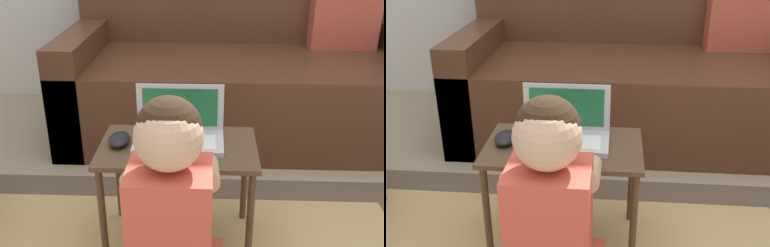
# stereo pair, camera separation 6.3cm
# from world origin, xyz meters

# --- Properties ---
(couch) EXTENTS (1.88, 0.91, 0.92)m
(couch) POSITION_xyz_m (0.20, 1.28, 0.31)
(couch) COLOR #4C2D1E
(couch) RESTS_ON ground_plane
(laptop_desk) EXTENTS (0.53, 0.32, 0.39)m
(laptop_desk) POSITION_xyz_m (-0.09, 0.22, 0.34)
(laptop_desk) COLOR #4C3828
(laptop_desk) RESTS_ON ground_plane
(laptop) EXTENTS (0.30, 0.18, 0.19)m
(laptop) POSITION_xyz_m (-0.09, 0.24, 0.43)
(laptop) COLOR #B7BCC6
(laptop) RESTS_ON laptop_desk
(computer_mouse) EXTENTS (0.07, 0.11, 0.03)m
(computer_mouse) POSITION_xyz_m (-0.29, 0.22, 0.41)
(computer_mouse) COLOR black
(computer_mouse) RESTS_ON laptop_desk
(person_seated) EXTENTS (0.30, 0.40, 0.70)m
(person_seated) POSITION_xyz_m (-0.09, -0.13, 0.32)
(person_seated) COLOR #CC4C3D
(person_seated) RESTS_ON ground_plane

